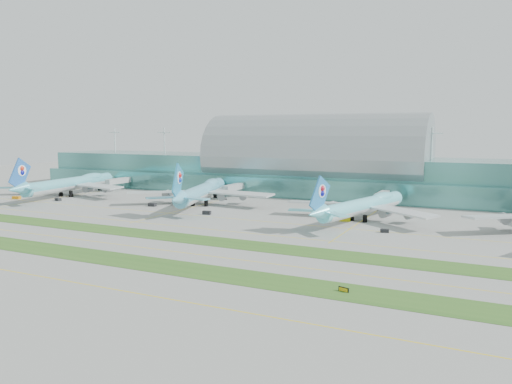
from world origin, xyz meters
The scene contains 18 objects.
ground centered at (0.00, 0.00, 0.00)m, with size 700.00×700.00×0.00m, color gray.
terminal centered at (0.01, 128.79, 14.23)m, with size 340.00×69.10×36.00m.
grass_strip_near centered at (0.00, -28.00, 0.04)m, with size 420.00×12.00×0.08m, color #2D591E.
grass_strip_far centered at (0.00, 2.00, 0.04)m, with size 420.00×12.00×0.08m, color #2D591E.
taxiline_a centered at (0.00, -48.00, 0.01)m, with size 420.00×0.35×0.01m, color yellow.
taxiline_b centered at (0.00, -14.00, 0.01)m, with size 420.00×0.35×0.01m, color yellow.
taxiline_c centered at (0.00, 18.00, 0.01)m, with size 420.00×0.35×0.01m, color yellow.
taxiline_d centered at (0.00, 40.00, 0.01)m, with size 420.00×0.35×0.01m, color yellow.
airliner_a centered at (-112.56, 64.15, 6.76)m, with size 69.63×79.61×21.93m.
airliner_b centered at (-33.24, 66.49, 6.69)m, with size 66.73×77.25×21.69m.
airliner_c centered at (43.86, 59.40, 5.98)m, with size 60.14×69.47×19.40m.
gse_a centered at (-127.57, 42.30, 0.72)m, with size 3.98×1.86×1.44m, color orange.
gse_b centered at (-103.85, 46.89, 0.70)m, with size 3.69×1.77×1.41m, color black.
gse_c centered at (-51.11, 52.41, 0.75)m, with size 3.58×2.04×1.51m, color black.
gse_d centered at (-17.28, 44.12, 0.73)m, with size 3.35×1.82×1.46m, color black.
gse_e centered at (38.19, 53.70, 0.75)m, with size 3.92×2.00×1.51m, color #C0BE0B.
gse_f centered at (56.00, 38.90, 0.60)m, with size 2.91×1.45×1.20m, color black.
taxiway_sign_east centered at (60.68, -28.10, 0.52)m, with size 2.44×0.92×1.04m.
Camera 1 is at (88.41, -129.26, 34.38)m, focal length 35.00 mm.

